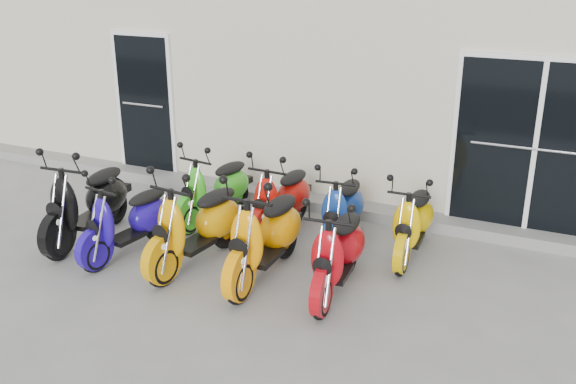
% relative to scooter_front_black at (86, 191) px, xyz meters
% --- Properties ---
extents(ground, '(80.00, 80.00, 0.00)m').
position_rel_scooter_front_black_xyz_m(ground, '(2.39, 0.20, -0.66)').
color(ground, gray).
rests_on(ground, ground).
extents(building, '(14.00, 6.00, 3.20)m').
position_rel_scooter_front_black_xyz_m(building, '(2.39, 5.40, 0.94)').
color(building, beige).
rests_on(building, ground).
extents(front_step, '(14.00, 0.40, 0.15)m').
position_rel_scooter_front_black_xyz_m(front_step, '(2.39, 2.22, -0.58)').
color(front_step, gray).
rests_on(front_step, ground).
extents(door_left, '(1.07, 0.08, 2.22)m').
position_rel_scooter_front_black_xyz_m(door_left, '(-0.81, 2.37, 0.60)').
color(door_left, black).
rests_on(door_left, front_step).
extents(door_right, '(2.02, 0.08, 2.22)m').
position_rel_scooter_front_black_xyz_m(door_right, '(4.99, 2.37, 0.60)').
color(door_right, black).
rests_on(door_right, front_step).
extents(scooter_front_black, '(0.80, 1.82, 1.31)m').
position_rel_scooter_front_black_xyz_m(scooter_front_black, '(0.00, 0.00, 0.00)').
color(scooter_front_black, black).
rests_on(scooter_front_black, ground).
extents(scooter_front_blue, '(0.77, 1.61, 1.15)m').
position_rel_scooter_front_black_xyz_m(scooter_front_blue, '(0.73, -0.14, -0.08)').
color(scooter_front_blue, '#1F0B9B').
rests_on(scooter_front_blue, ground).
extents(scooter_front_orange_a, '(0.84, 1.81, 1.29)m').
position_rel_scooter_front_black_xyz_m(scooter_front_orange_a, '(1.62, -0.03, -0.01)').
color(scooter_front_orange_a, '#E49803').
rests_on(scooter_front_orange_a, ground).
extents(scooter_front_orange_b, '(0.67, 1.79, 1.32)m').
position_rel_scooter_front_black_xyz_m(scooter_front_orange_b, '(2.48, 0.02, 0.00)').
color(scooter_front_orange_b, '#FF9802').
rests_on(scooter_front_orange_b, ground).
extents(scooter_front_red, '(0.71, 1.66, 1.20)m').
position_rel_scooter_front_black_xyz_m(scooter_front_red, '(3.32, 0.04, -0.06)').
color(scooter_front_red, '#B00811').
rests_on(scooter_front_red, ground).
extents(scooter_back_green, '(0.80, 1.66, 1.18)m').
position_rel_scooter_front_black_xyz_m(scooter_back_green, '(1.13, 1.20, -0.07)').
color(scooter_back_green, green).
rests_on(scooter_back_green, ground).
extents(scooter_back_red, '(0.65, 1.63, 1.19)m').
position_rel_scooter_front_black_xyz_m(scooter_back_red, '(2.11, 1.19, -0.06)').
color(scooter_back_red, '#B21009').
rests_on(scooter_back_red, ground).
extents(scooter_back_blue, '(0.70, 1.59, 1.14)m').
position_rel_scooter_front_black_xyz_m(scooter_back_blue, '(2.94, 1.22, -0.09)').
color(scooter_back_blue, navy).
rests_on(scooter_back_blue, ground).
extents(scooter_back_yellow, '(0.62, 1.56, 1.13)m').
position_rel_scooter_front_black_xyz_m(scooter_back_yellow, '(3.82, 1.23, -0.09)').
color(scooter_back_yellow, '#DFAE00').
rests_on(scooter_back_yellow, ground).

